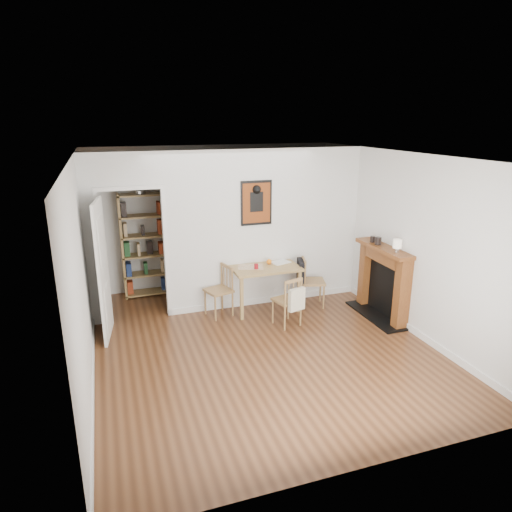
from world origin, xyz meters
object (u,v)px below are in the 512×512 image
object	(u,v)px
orange_fruit	(269,262)
mantel_lamp	(397,245)
dining_table	(265,272)
notebook	(280,262)
chair_right	(312,281)
bookshelf	(144,246)
chair_front	(287,301)
fireplace	(384,279)
red_glass	(256,266)
ceramic_jar_b	(373,239)
chair_left	(219,291)
ceramic_jar_a	(378,241)

from	to	relation	value
orange_fruit	mantel_lamp	bearing A→B (deg)	-40.22
dining_table	notebook	bearing A→B (deg)	18.36
chair_right	bookshelf	distance (m)	2.99
chair_front	fireplace	world-z (taller)	fireplace
chair_front	red_glass	size ratio (longest dim) A/B	9.24
ceramic_jar_b	fireplace	bearing A→B (deg)	-74.48
chair_left	bookshelf	world-z (taller)	bookshelf
chair_front	orange_fruit	size ratio (longest dim) A/B	9.20
red_glass	dining_table	bearing A→B (deg)	25.61
chair_front	orange_fruit	world-z (taller)	orange_fruit
orange_fruit	dining_table	bearing A→B (deg)	-139.58
mantel_lamp	ceramic_jar_a	world-z (taller)	mantel_lamp
fireplace	orange_fruit	bearing A→B (deg)	149.43
red_glass	mantel_lamp	distance (m)	2.18
mantel_lamp	ceramic_jar_b	xyz separation A→B (m)	(-0.01, 0.63, -0.08)
orange_fruit	notebook	bearing A→B (deg)	3.87
red_glass	ceramic_jar_a	distance (m)	1.95
fireplace	ceramic_jar_a	size ratio (longest dim) A/B	10.38
chair_right	fireplace	distance (m)	1.17
fireplace	notebook	xyz separation A→B (m)	(-1.38, 0.95, 0.14)
chair_front	red_glass	xyz separation A→B (m)	(-0.30, 0.60, 0.39)
ceramic_jar_a	dining_table	bearing A→B (deg)	155.80
dining_table	mantel_lamp	xyz separation A→B (m)	(1.62, -1.20, 0.63)
chair_front	notebook	bearing A→B (deg)	76.65
fireplace	chair_right	bearing A→B (deg)	140.33
fireplace	notebook	distance (m)	1.69
dining_table	orange_fruit	xyz separation A→B (m)	(0.10, 0.09, 0.13)
chair_right	fireplace	xyz separation A→B (m)	(0.89, -0.74, 0.18)
red_glass	orange_fruit	world-z (taller)	same
chair_right	ceramic_jar_a	bearing A→B (deg)	-37.01
dining_table	ceramic_jar_a	xyz separation A→B (m)	(1.61, -0.72, 0.56)
fireplace	bookshelf	bearing A→B (deg)	148.30
mantel_lamp	ceramic_jar_b	world-z (taller)	mantel_lamp
notebook	ceramic_jar_b	size ratio (longest dim) A/B	3.16
chair_front	ceramic_jar_b	size ratio (longest dim) A/B	8.17
ceramic_jar_a	mantel_lamp	bearing A→B (deg)	-88.62
chair_left	mantel_lamp	bearing A→B (deg)	-26.35
dining_table	fireplace	size ratio (longest dim) A/B	0.88
fireplace	ceramic_jar_a	bearing A→B (deg)	121.59
chair_front	ceramic_jar_a	xyz separation A→B (m)	(1.49, -0.04, 0.82)
ceramic_jar_b	mantel_lamp	bearing A→B (deg)	-88.90
notebook	red_glass	bearing A→B (deg)	-158.86
ceramic_jar_a	ceramic_jar_b	world-z (taller)	ceramic_jar_a
chair_left	chair_right	bearing A→B (deg)	-3.79
red_glass	notebook	distance (m)	0.52
mantel_lamp	chair_front	bearing A→B (deg)	161.20
red_glass	orange_fruit	bearing A→B (deg)	31.58
chair_left	ceramic_jar_b	bearing A→B (deg)	-13.26
mantel_lamp	notebook	bearing A→B (deg)	135.42
chair_front	notebook	world-z (taller)	chair_front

